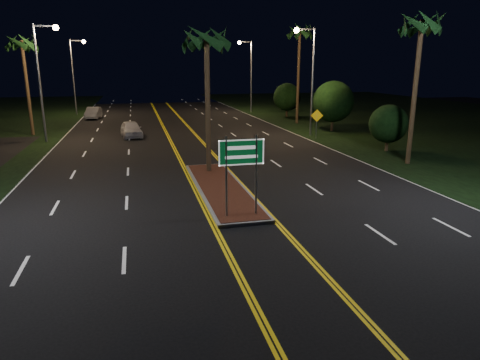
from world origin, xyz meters
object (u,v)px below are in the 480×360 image
object	(u,v)px
palm_median	(206,39)
shrub_mid	(333,102)
shrub_near	(389,124)
car_far	(93,112)
streetlight_left_mid	(43,69)
highway_sign	(241,160)
car_near	(131,128)
shrub_far	(287,97)
palm_right_far	(300,33)
palm_right_near	(422,25)
streetlight_right_mid	(309,69)
streetlight_right_far	(248,68)
warning_sign	(317,120)
streetlight_left_far	(76,68)
palm_left_far	(22,43)
median_island	(221,188)

from	to	relation	value
palm_median	shrub_mid	world-z (taller)	palm_median
shrub_near	car_far	xyz separation A→B (m)	(-22.11, 25.57, -1.18)
streetlight_left_mid	highway_sign	bearing A→B (deg)	-63.41
shrub_near	car_near	distance (m)	20.87
shrub_far	car_far	bearing A→B (deg)	170.94
palm_right_far	shrub_mid	xyz separation A→B (m)	(1.20, -6.00, -6.42)
palm_right_near	car_far	size ratio (longest dim) A/B	2.03
highway_sign	shrub_far	xyz separation A→B (m)	(13.80, 33.20, -0.07)
streetlight_right_mid	palm_median	world-z (taller)	streetlight_right_mid
streetlight_right_mid	streetlight_right_far	distance (m)	20.00
shrub_near	highway_sign	bearing A→B (deg)	-140.31
warning_sign	palm_right_far	bearing A→B (deg)	103.08
car_far	highway_sign	bearing A→B (deg)	-71.20
streetlight_right_far	streetlight_left_far	bearing A→B (deg)	174.62
palm_median	shrub_far	size ratio (longest dim) A/B	2.10
streetlight_left_mid	palm_left_far	xyz separation A→B (m)	(-2.19, 4.00, 2.09)
highway_sign	shrub_far	size ratio (longest dim) A/B	0.81
palm_right_far	shrub_mid	bearing A→B (deg)	-78.69
streetlight_right_far	palm_median	bearing A→B (deg)	-108.62
palm_right_near	palm_right_far	bearing A→B (deg)	89.14
palm_right_far	car_near	xyz separation A→B (m)	(-17.11, -5.19, -8.35)
highway_sign	warning_sign	xyz separation A→B (m)	(10.80, 17.50, -0.83)
streetlight_left_far	shrub_far	xyz separation A→B (m)	(24.41, -8.00, -3.32)
palm_right_far	shrub_far	bearing A→B (deg)	80.54
car_far	warning_sign	size ratio (longest dim) A/B	1.89
median_island	shrub_far	bearing A→B (deg)	64.55
palm_median	car_near	xyz separation A→B (m)	(-4.31, 14.31, -6.48)
palm_right_near	shrub_near	xyz separation A→B (m)	(1.00, 4.00, -6.27)
streetlight_right_far	car_near	bearing A→B (deg)	-130.96
palm_left_far	car_far	xyz separation A→B (m)	(4.19, 11.57, -6.98)
median_island	streetlight_left_far	xyz separation A→B (m)	(-10.61, 37.00, 5.57)
palm_left_far	shrub_mid	bearing A→B (deg)	-8.49
palm_right_far	car_far	bearing A→B (deg)	155.90
median_island	highway_sign	distance (m)	4.80
streetlight_right_mid	warning_sign	bearing A→B (deg)	-83.73
shrub_mid	shrub_far	xyz separation A→B (m)	(-0.20, 12.00, -0.39)
streetlight_right_mid	car_near	world-z (taller)	streetlight_right_mid
median_island	streetlight_left_far	world-z (taller)	streetlight_left_far
streetlight_right_far	car_near	size ratio (longest dim) A/B	1.89
car_near	warning_sign	distance (m)	15.79
streetlight_left_mid	warning_sign	world-z (taller)	streetlight_left_mid
shrub_mid	car_far	world-z (taller)	shrub_mid
car_far	shrub_far	bearing A→B (deg)	-3.44
median_island	palm_right_far	bearing A→B (deg)	60.90
shrub_far	car_far	distance (m)	22.75
palm_median	warning_sign	world-z (taller)	palm_median
streetlight_left_far	palm_right_near	world-z (taller)	palm_right_near
palm_median	shrub_far	world-z (taller)	palm_median
palm_right_far	car_near	size ratio (longest dim) A/B	2.17
streetlight_right_mid	warning_sign	size ratio (longest dim) A/B	3.71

